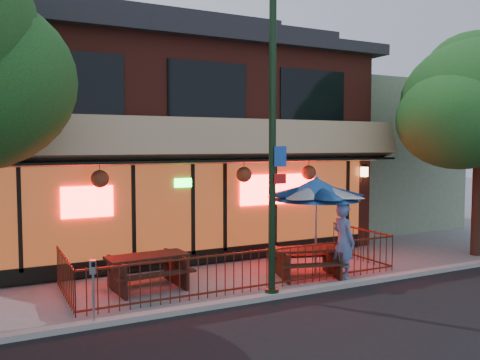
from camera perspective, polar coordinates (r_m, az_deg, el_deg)
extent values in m
plane|color=gray|center=(12.18, 2.59, -12.51)|extent=(80.00, 80.00, 0.00)
cube|color=#999993|center=(11.75, 3.83, -12.83)|extent=(80.00, 0.25, 0.12)
cube|color=maroon|center=(18.29, -8.62, 3.29)|extent=(12.00, 8.00, 6.50)
cube|color=#59230F|center=(14.64, -3.56, -3.12)|extent=(11.00, 0.06, 2.60)
cube|color=#FF0C0C|center=(15.58, 4.33, -1.03)|extent=(2.60, 0.04, 0.90)
cube|color=#FF0C0C|center=(13.54, -16.75, -2.37)|extent=(1.30, 0.04, 0.80)
cube|color=tan|center=(14.09, -2.81, 4.35)|extent=(12.20, 1.33, 1.26)
cube|color=black|center=(13.59, -17.92, 10.31)|extent=(2.40, 0.06, 1.60)
cube|color=black|center=(14.61, -3.62, 10.04)|extent=(2.40, 0.06, 1.60)
cube|color=black|center=(16.37, 8.18, 9.35)|extent=(2.40, 0.06, 1.60)
cube|color=black|center=(14.85, -3.49, -8.50)|extent=(11.00, 0.12, 0.40)
cube|color=#FFC672|center=(17.43, 13.78, 0.89)|extent=(0.18, 0.18, 0.32)
cube|color=gray|center=(23.18, 12.60, 2.76)|extent=(6.00, 7.00, 6.00)
cube|color=#4B1C10|center=(12.12, 2.14, -7.96)|extent=(8.40, 0.04, 0.04)
cube|color=#4B1C10|center=(12.32, 2.13, -11.74)|extent=(8.40, 0.04, 0.04)
cube|color=#4B1C10|center=(12.02, -19.06, -8.28)|extent=(0.04, 2.60, 0.04)
cube|color=#4B1C10|center=(15.55, 13.44, -5.41)|extent=(0.04, 2.60, 0.04)
cylinder|color=#4B1C10|center=(12.22, 2.13, -10.03)|extent=(0.02, 0.02, 1.00)
cylinder|color=black|center=(11.34, 3.65, 4.19)|extent=(0.16, 0.16, 7.00)
cylinder|color=black|center=(11.82, 3.58, -12.53)|extent=(0.32, 0.32, 0.20)
cube|color=#194CB2|center=(11.27, 4.56, 2.66)|extent=(0.30, 0.02, 0.45)
cube|color=red|center=(11.29, 4.55, 0.12)|extent=(0.30, 0.02, 0.22)
cylinder|color=#311E18|center=(17.46, 25.20, -0.39)|extent=(0.36, 0.36, 4.48)
ellipsoid|color=#164416|center=(17.97, 24.91, 10.92)|extent=(3.12, 3.12, 2.56)
cube|color=black|center=(12.35, -13.67, -10.50)|extent=(0.15, 1.38, 0.79)
cube|color=black|center=(12.85, -7.21, -9.85)|extent=(0.15, 1.38, 0.79)
cube|color=black|center=(12.49, -10.40, -8.43)|extent=(1.96, 0.92, 0.06)
cube|color=black|center=(12.03, -9.39, -10.46)|extent=(1.93, 0.42, 0.05)
cube|color=black|center=(13.10, -11.28, -9.29)|extent=(1.93, 0.42, 0.05)
cube|color=#351D12|center=(13.38, 4.71, -9.39)|extent=(0.41, 1.25, 0.73)
cube|color=#351D12|center=(13.82, 10.30, -9.01)|extent=(0.41, 1.25, 0.73)
cube|color=#351D12|center=(13.50, 7.57, -7.70)|extent=(1.91, 1.20, 0.06)
cube|color=#351D12|center=(13.07, 8.33, -9.44)|extent=(1.79, 0.75, 0.05)
cube|color=#351D12|center=(14.07, 6.83, -8.45)|extent=(1.79, 0.75, 0.05)
cylinder|color=gray|center=(13.91, 8.52, -5.32)|extent=(0.06, 0.06, 2.44)
cone|color=#1B4C96|center=(13.78, 8.57, -0.99)|extent=(2.33, 2.33, 0.61)
sphere|color=gray|center=(13.75, 8.58, 0.39)|extent=(0.11, 0.11, 0.11)
imported|color=#5571AA|center=(13.37, 11.54, -6.76)|extent=(0.50, 0.74, 1.97)
cylinder|color=gray|center=(10.27, -16.12, -12.81)|extent=(0.05, 0.05, 1.04)
cube|color=gray|center=(10.10, -16.19, -9.36)|extent=(0.14, 0.13, 0.27)
cube|color=black|center=(10.04, -16.14, -9.11)|extent=(0.07, 0.03, 0.09)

